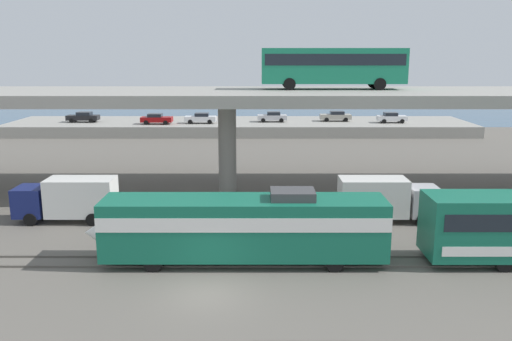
{
  "coord_description": "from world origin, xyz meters",
  "views": [
    {
      "loc": [
        2.4,
        -24.09,
        11.44
      ],
      "look_at": [
        2.24,
        16.5,
        2.52
      ],
      "focal_mm": 37.51,
      "sensor_mm": 36.0,
      "label": 1
    }
  ],
  "objects": [
    {
      "name": "harbor_water",
      "position": [
        0.0,
        78.0,
        0.0
      ],
      "size": [
        140.0,
        36.0,
        0.01
      ],
      "primitive_type": "cube",
      "color": "#385B7A",
      "rests_on": "ground_plane"
    },
    {
      "name": "parked_car_3",
      "position": [
        4.82,
        54.25,
        2.34
      ],
      "size": [
        4.27,
        1.94,
        1.5
      ],
      "rotation": [
        0.0,
        0.0,
        3.14
      ],
      "color": "#B7B7BC",
      "rests_on": "pier_parking_lot"
    },
    {
      "name": "service_truck_east",
      "position": [
        -10.56,
        11.59,
        1.64
      ],
      "size": [
        6.8,
        2.46,
        3.04
      ],
      "rotation": [
        0.0,
        0.0,
        3.14
      ],
      "color": "navy",
      "rests_on": "ground_plane"
    },
    {
      "name": "service_truck_west",
      "position": [
        11.36,
        11.59,
        1.64
      ],
      "size": [
        6.8,
        2.46,
        3.04
      ],
      "color": "#B7B7BC",
      "rests_on": "ground_plane"
    },
    {
      "name": "transit_bus_on_overpass",
      "position": [
        8.87,
        21.52,
        10.52
      ],
      "size": [
        12.0,
        2.68,
        3.4
      ],
      "rotation": [
        0.0,
        0.0,
        3.14
      ],
      "color": "#197A56",
      "rests_on": "highway_overpass"
    },
    {
      "name": "pier_parking_lot",
      "position": [
        0.0,
        55.0,
        0.78
      ],
      "size": [
        67.36,
        13.24,
        1.57
      ],
      "primitive_type": "cube",
      "color": "gray",
      "rests_on": "ground_plane"
    },
    {
      "name": "highway_overpass",
      "position": [
        0.0,
        20.0,
        7.79
      ],
      "size": [
        96.0,
        11.53,
        8.46
      ],
      "color": "gray",
      "rests_on": "ground_plane"
    },
    {
      "name": "parked_car_0",
      "position": [
        14.25,
        55.06,
        2.34
      ],
      "size": [
        4.56,
        1.89,
        1.5
      ],
      "rotation": [
        0.0,
        0.0,
        3.14
      ],
      "color": "#9E998C",
      "rests_on": "pier_parking_lot"
    },
    {
      "name": "train_locomotive",
      "position": [
        0.98,
        4.0,
        2.19
      ],
      "size": [
        16.59,
        3.04,
        4.18
      ],
      "rotation": [
        0.0,
        0.0,
        3.14
      ],
      "color": "#14664C",
      "rests_on": "ground_plane"
    },
    {
      "name": "parked_car_4",
      "position": [
        22.07,
        53.2,
        2.34
      ],
      "size": [
        4.18,
        1.87,
        1.5
      ],
      "color": "silver",
      "rests_on": "pier_parking_lot"
    },
    {
      "name": "parked_car_2",
      "position": [
        -5.55,
        52.51,
        2.34
      ],
      "size": [
        4.47,
        1.87,
        1.5
      ],
      "rotation": [
        0.0,
        0.0,
        3.14
      ],
      "color": "silver",
      "rests_on": "pier_parking_lot"
    },
    {
      "name": "rail_strip_far",
      "position": [
        0.0,
        4.73,
        0.06
      ],
      "size": [
        110.0,
        0.12,
        0.12
      ],
      "primitive_type": "cube",
      "color": "#59544C",
      "rests_on": "ground_plane"
    },
    {
      "name": "rail_strip_near",
      "position": [
        0.0,
        3.27,
        0.06
      ],
      "size": [
        110.0,
        0.12,
        0.12
      ],
      "primitive_type": "cube",
      "color": "#59544C",
      "rests_on": "ground_plane"
    },
    {
      "name": "ground_plane",
      "position": [
        0.0,
        0.0,
        0.0
      ],
      "size": [
        260.0,
        260.0,
        0.0
      ],
      "primitive_type": "plane",
      "color": "#605B54"
    },
    {
      "name": "parked_car_5",
      "position": [
        -11.77,
        51.69,
        2.34
      ],
      "size": [
        4.42,
        1.94,
        1.5
      ],
      "color": "maroon",
      "rests_on": "pier_parking_lot"
    },
    {
      "name": "parked_car_1",
      "position": [
        -22.9,
        53.91,
        2.34
      ],
      "size": [
        4.57,
        1.87,
        1.5
      ],
      "rotation": [
        0.0,
        0.0,
        3.14
      ],
      "color": "black",
      "rests_on": "pier_parking_lot"
    }
  ]
}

